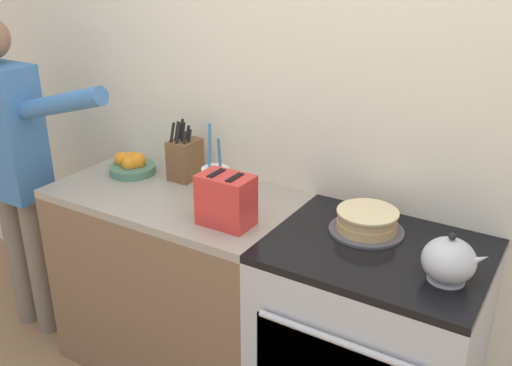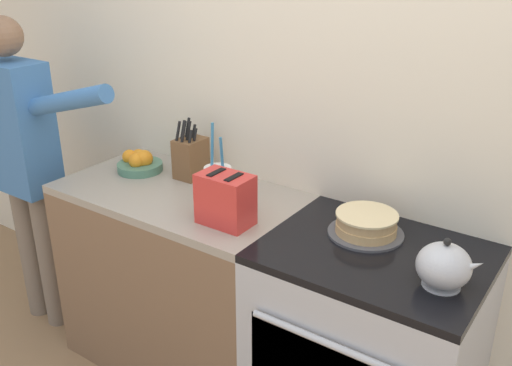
{
  "view_description": "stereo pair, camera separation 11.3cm",
  "coord_description": "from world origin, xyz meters",
  "px_view_note": "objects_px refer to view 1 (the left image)",
  "views": [
    {
      "loc": [
        0.82,
        -1.42,
        1.89
      ],
      "look_at": [
        -0.22,
        0.27,
        1.05
      ],
      "focal_mm": 40.0,
      "sensor_mm": 36.0,
      "label": 1
    },
    {
      "loc": [
        0.92,
        -1.36,
        1.89
      ],
      "look_at": [
        -0.22,
        0.27,
        1.05
      ],
      "focal_mm": 40.0,
      "sensor_mm": 36.0,
      "label": 2
    }
  ],
  "objects_px": {
    "layer_cake": "(367,222)",
    "knife_block": "(185,158)",
    "fruit_bowl": "(132,165)",
    "person_baker": "(11,158)",
    "tea_kettle": "(449,261)",
    "toaster": "(226,200)",
    "stove_range": "(368,350)",
    "utensil_crock": "(216,184)"
  },
  "relations": [
    {
      "from": "stove_range",
      "to": "person_baker",
      "type": "distance_m",
      "value": 1.83
    },
    {
      "from": "fruit_bowl",
      "to": "toaster",
      "type": "xyz_separation_m",
      "value": [
        0.67,
        -0.2,
        0.06
      ]
    },
    {
      "from": "tea_kettle",
      "to": "knife_block",
      "type": "relative_size",
      "value": 0.76
    },
    {
      "from": "stove_range",
      "to": "toaster",
      "type": "xyz_separation_m",
      "value": [
        -0.56,
        -0.13,
        0.55
      ]
    },
    {
      "from": "utensil_crock",
      "to": "fruit_bowl",
      "type": "height_order",
      "value": "utensil_crock"
    },
    {
      "from": "layer_cake",
      "to": "utensil_crock",
      "type": "bearing_deg",
      "value": -173.35
    },
    {
      "from": "knife_block",
      "to": "layer_cake",
      "type": "bearing_deg",
      "value": -3.9
    },
    {
      "from": "utensil_crock",
      "to": "fruit_bowl",
      "type": "bearing_deg",
      "value": 173.77
    },
    {
      "from": "tea_kettle",
      "to": "person_baker",
      "type": "distance_m",
      "value": 2.02
    },
    {
      "from": "stove_range",
      "to": "tea_kettle",
      "type": "bearing_deg",
      "value": -17.86
    },
    {
      "from": "utensil_crock",
      "to": "tea_kettle",
      "type": "bearing_deg",
      "value": -6.15
    },
    {
      "from": "toaster",
      "to": "tea_kettle",
      "type": "bearing_deg",
      "value": 2.91
    },
    {
      "from": "stove_range",
      "to": "fruit_bowl",
      "type": "relative_size",
      "value": 4.24
    },
    {
      "from": "person_baker",
      "to": "knife_block",
      "type": "bearing_deg",
      "value": 21.31
    },
    {
      "from": "layer_cake",
      "to": "fruit_bowl",
      "type": "height_order",
      "value": "fruit_bowl"
    },
    {
      "from": "knife_block",
      "to": "utensil_crock",
      "type": "xyz_separation_m",
      "value": [
        0.26,
        -0.13,
        -0.02
      ]
    },
    {
      "from": "person_baker",
      "to": "stove_range",
      "type": "bearing_deg",
      "value": 3.88
    },
    {
      "from": "knife_block",
      "to": "toaster",
      "type": "height_order",
      "value": "knife_block"
    },
    {
      "from": "stove_range",
      "to": "person_baker",
      "type": "xyz_separation_m",
      "value": [
        -1.75,
        -0.18,
        0.5
      ]
    },
    {
      "from": "stove_range",
      "to": "knife_block",
      "type": "bearing_deg",
      "value": 170.93
    },
    {
      "from": "layer_cake",
      "to": "tea_kettle",
      "type": "distance_m",
      "value": 0.39
    },
    {
      "from": "toaster",
      "to": "person_baker",
      "type": "relative_size",
      "value": 0.14
    },
    {
      "from": "layer_cake",
      "to": "knife_block",
      "type": "bearing_deg",
      "value": 176.1
    },
    {
      "from": "layer_cake",
      "to": "utensil_crock",
      "type": "relative_size",
      "value": 0.84
    },
    {
      "from": "fruit_bowl",
      "to": "toaster",
      "type": "distance_m",
      "value": 0.7
    },
    {
      "from": "layer_cake",
      "to": "toaster",
      "type": "xyz_separation_m",
      "value": [
        -0.48,
        -0.22,
        0.06
      ]
    },
    {
      "from": "knife_block",
      "to": "tea_kettle",
      "type": "bearing_deg",
      "value": -10.97
    },
    {
      "from": "fruit_bowl",
      "to": "person_baker",
      "type": "relative_size",
      "value": 0.13
    },
    {
      "from": "toaster",
      "to": "utensil_crock",
      "type": "bearing_deg",
      "value": 136.12
    },
    {
      "from": "stove_range",
      "to": "utensil_crock",
      "type": "bearing_deg",
      "value": 178.31
    },
    {
      "from": "layer_cake",
      "to": "person_baker",
      "type": "xyz_separation_m",
      "value": [
        -1.67,
        -0.27,
        0.01
      ]
    },
    {
      "from": "layer_cake",
      "to": "fruit_bowl",
      "type": "relative_size",
      "value": 1.32
    },
    {
      "from": "stove_range",
      "to": "utensil_crock",
      "type": "xyz_separation_m",
      "value": [
        -0.71,
        0.02,
        0.53
      ]
    },
    {
      "from": "layer_cake",
      "to": "utensil_crock",
      "type": "xyz_separation_m",
      "value": [
        -0.63,
        -0.07,
        0.04
      ]
    },
    {
      "from": "stove_range",
      "to": "fruit_bowl",
      "type": "distance_m",
      "value": 1.32
    },
    {
      "from": "knife_block",
      "to": "person_baker",
      "type": "height_order",
      "value": "person_baker"
    },
    {
      "from": "utensil_crock",
      "to": "layer_cake",
      "type": "bearing_deg",
      "value": 6.65
    },
    {
      "from": "stove_range",
      "to": "person_baker",
      "type": "relative_size",
      "value": 0.56
    },
    {
      "from": "layer_cake",
      "to": "tea_kettle",
      "type": "relative_size",
      "value": 1.34
    },
    {
      "from": "stove_range",
      "to": "person_baker",
      "type": "bearing_deg",
      "value": -174.2
    },
    {
      "from": "fruit_bowl",
      "to": "person_baker",
      "type": "xyz_separation_m",
      "value": [
        -0.53,
        -0.26,
        0.01
      ]
    },
    {
      "from": "knife_block",
      "to": "utensil_crock",
      "type": "relative_size",
      "value": 0.83
    }
  ]
}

